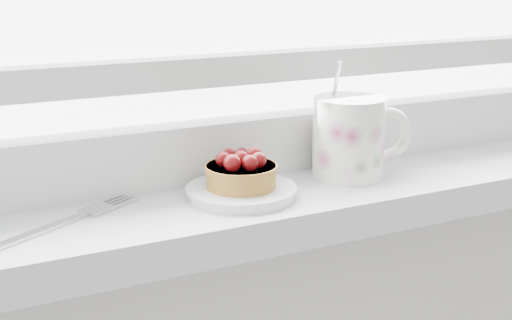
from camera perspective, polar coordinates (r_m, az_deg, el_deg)
saucer at (r=0.79m, az=-1.19°, el=-2.57°), size 0.12×0.12×0.01m
raspberry_tart at (r=0.79m, az=-1.19°, el=-0.91°), size 0.08×0.08×0.04m
floral_mug at (r=0.86m, az=7.62°, el=1.95°), size 0.13×0.11×0.14m
fork at (r=0.74m, az=-15.60°, el=-4.98°), size 0.19×0.12×0.00m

